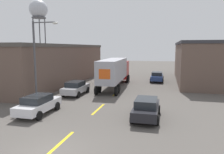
{
  "coord_description": "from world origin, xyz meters",
  "views": [
    {
      "loc": [
        5.73,
        -9.54,
        5.42
      ],
      "look_at": [
        0.18,
        12.67,
        2.33
      ],
      "focal_mm": 35.0,
      "sensor_mm": 36.0,
      "label": 1
    }
  ],
  "objects_px": {
    "water_tower": "(38,10)",
    "street_lamp": "(38,56)",
    "parked_car_left_far": "(76,88)",
    "parked_car_left_near": "(38,104)",
    "parked_car_right_near": "(146,108)",
    "parked_car_right_far": "(157,76)",
    "semi_truck": "(115,70)"
  },
  "relations": [
    {
      "from": "parked_car_left_near",
      "to": "street_lamp",
      "type": "relative_size",
      "value": 0.57
    },
    {
      "from": "water_tower",
      "to": "street_lamp",
      "type": "xyz_separation_m",
      "value": [
        21.24,
        -34.32,
        -10.62
      ]
    },
    {
      "from": "semi_truck",
      "to": "street_lamp",
      "type": "relative_size",
      "value": 1.63
    },
    {
      "from": "water_tower",
      "to": "street_lamp",
      "type": "distance_m",
      "value": 41.73
    },
    {
      "from": "parked_car_right_near",
      "to": "street_lamp",
      "type": "bearing_deg",
      "value": 167.23
    },
    {
      "from": "semi_truck",
      "to": "parked_car_left_near",
      "type": "distance_m",
      "value": 14.03
    },
    {
      "from": "semi_truck",
      "to": "parked_car_left_far",
      "type": "xyz_separation_m",
      "value": [
        -3.27,
        -5.93,
        -1.51
      ]
    },
    {
      "from": "semi_truck",
      "to": "parked_car_left_far",
      "type": "relative_size",
      "value": 2.83
    },
    {
      "from": "parked_car_right_near",
      "to": "parked_car_right_far",
      "type": "distance_m",
      "value": 18.91
    },
    {
      "from": "parked_car_right_far",
      "to": "parked_car_left_far",
      "type": "distance_m",
      "value": 15.05
    },
    {
      "from": "parked_car_right_far",
      "to": "street_lamp",
      "type": "height_order",
      "value": "street_lamp"
    },
    {
      "from": "parked_car_right_near",
      "to": "parked_car_left_near",
      "type": "relative_size",
      "value": 1.0
    },
    {
      "from": "parked_car_right_far",
      "to": "parked_car_left_near",
      "type": "bearing_deg",
      "value": -113.54
    },
    {
      "from": "parked_car_left_near",
      "to": "parked_car_left_far",
      "type": "xyz_separation_m",
      "value": [
        0.0,
        7.63,
        0.0
      ]
    },
    {
      "from": "parked_car_right_far",
      "to": "water_tower",
      "type": "distance_m",
      "value": 39.39
    },
    {
      "from": "semi_truck",
      "to": "parked_car_left_near",
      "type": "height_order",
      "value": "semi_truck"
    },
    {
      "from": "semi_truck",
      "to": "parked_car_right_far",
      "type": "relative_size",
      "value": 2.83
    },
    {
      "from": "parked_car_right_far",
      "to": "parked_car_right_near",
      "type": "bearing_deg",
      "value": -90.0
    },
    {
      "from": "parked_car_right_far",
      "to": "water_tower",
      "type": "height_order",
      "value": "water_tower"
    },
    {
      "from": "parked_car_left_far",
      "to": "parked_car_left_near",
      "type": "bearing_deg",
      "value": -90.0
    },
    {
      "from": "parked_car_left_near",
      "to": "parked_car_left_far",
      "type": "height_order",
      "value": "same"
    },
    {
      "from": "parked_car_left_near",
      "to": "street_lamp",
      "type": "height_order",
      "value": "street_lamp"
    },
    {
      "from": "semi_truck",
      "to": "parked_car_right_near",
      "type": "distance_m",
      "value": 13.75
    },
    {
      "from": "semi_truck",
      "to": "street_lamp",
      "type": "xyz_separation_m",
      "value": [
        -5.37,
        -10.11,
        2.29
      ]
    },
    {
      "from": "parked_car_left_far",
      "to": "street_lamp",
      "type": "height_order",
      "value": "street_lamp"
    },
    {
      "from": "parked_car_left_near",
      "to": "water_tower",
      "type": "relative_size",
      "value": 0.25
    },
    {
      "from": "water_tower",
      "to": "street_lamp",
      "type": "bearing_deg",
      "value": -58.25
    },
    {
      "from": "parked_car_left_near",
      "to": "street_lamp",
      "type": "bearing_deg",
      "value": 121.3
    },
    {
      "from": "semi_truck",
      "to": "parked_car_right_far",
      "type": "xyz_separation_m",
      "value": [
        5.41,
        6.36,
        -1.51
      ]
    },
    {
      "from": "parked_car_right_near",
      "to": "parked_car_left_near",
      "type": "height_order",
      "value": "same"
    },
    {
      "from": "parked_car_left_near",
      "to": "water_tower",
      "type": "distance_m",
      "value": 46.68
    },
    {
      "from": "semi_truck",
      "to": "water_tower",
      "type": "height_order",
      "value": "water_tower"
    }
  ]
}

